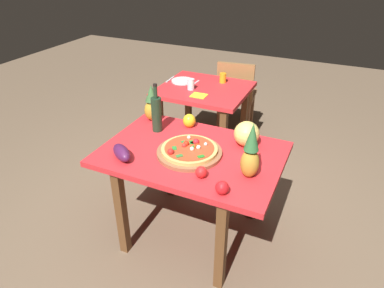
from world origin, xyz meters
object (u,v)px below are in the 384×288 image
(dining_chair, at_px, (236,93))
(napkin_folded, at_px, (199,95))
(tomato_near_board, at_px, (201,172))
(pizza, at_px, (189,149))
(pineapple_right, at_px, (152,105))
(dinner_plate, at_px, (182,81))
(pizza_board, at_px, (189,152))
(knife_utensil, at_px, (195,83))
(display_table, at_px, (192,163))
(background_table, at_px, (204,99))
(melon, at_px, (247,134))
(drinking_glass_water, at_px, (191,84))
(fork_utensil, at_px, (170,79))
(bell_pepper, at_px, (189,121))
(pineapple_left, at_px, (251,154))
(eggplant, at_px, (122,153))
(wine_bottle, at_px, (157,113))
(tomato_by_bottle, at_px, (222,188))
(drinking_glass_juice, at_px, (223,78))

(dining_chair, distance_m, napkin_folded, 0.86)
(tomato_near_board, xyz_separation_m, napkin_folded, (-0.52, 1.16, -0.03))
(pizza, distance_m, pineapple_right, 0.60)
(dinner_plate, bearing_deg, pizza_board, -62.22)
(knife_utensil, bearing_deg, tomato_near_board, -62.98)
(display_table, xyz_separation_m, napkin_folded, (-0.35, 0.92, 0.10))
(display_table, bearing_deg, background_table, 108.77)
(pizza_board, relative_size, knife_utensil, 2.41)
(napkin_folded, bearing_deg, pineapple_right, -102.26)
(melon, height_order, drinking_glass_water, melon)
(tomato_near_board, distance_m, fork_utensil, 1.72)
(dining_chair, height_order, tomato_near_board, dining_chair)
(fork_utensil, height_order, napkin_folded, fork_utensil)
(fork_utensil, bearing_deg, bell_pepper, -56.65)
(display_table, height_order, pineapple_left, pineapple_left)
(eggplant, distance_m, tomato_near_board, 0.55)
(dining_chair, relative_size, wine_bottle, 2.33)
(tomato_near_board, bearing_deg, tomato_by_bottle, -29.57)
(pineapple_right, relative_size, knife_utensil, 1.62)
(pineapple_left, bearing_deg, pineapple_right, 154.92)
(display_table, relative_size, pineapple_right, 4.13)
(tomato_near_board, height_order, knife_utensil, tomato_near_board)
(tomato_by_bottle, xyz_separation_m, knife_utensil, (-0.85, 1.52, -0.04))
(pizza, xyz_separation_m, napkin_folded, (-0.34, 0.95, -0.04))
(pizza, distance_m, fork_utensil, 1.45)
(napkin_folded, bearing_deg, pizza, -70.10)
(eggplant, bearing_deg, background_table, 90.41)
(drinking_glass_juice, distance_m, drinking_glass_water, 0.37)
(dining_chair, relative_size, pineapple_left, 2.37)
(pineapple_right, bearing_deg, pizza, -36.00)
(display_table, distance_m, pineapple_right, 0.61)
(eggplant, distance_m, knife_utensil, 1.46)
(background_table, height_order, eggplant, eggplant)
(pizza_board, relative_size, fork_utensil, 2.41)
(pizza_board, height_order, knife_utensil, pizza_board)
(wine_bottle, relative_size, bell_pepper, 3.46)
(dining_chair, height_order, pineapple_right, pineapple_right)
(pineapple_left, xyz_separation_m, eggplant, (-0.80, -0.15, -0.11))
(wine_bottle, distance_m, melon, 0.67)
(melon, distance_m, fork_utensil, 1.45)
(melon, height_order, knife_utensil, melon)
(tomato_near_board, relative_size, dinner_plate, 0.33)
(pizza_board, relative_size, melon, 2.47)
(wine_bottle, height_order, drinking_glass_juice, wine_bottle)
(tomato_by_bottle, relative_size, knife_utensil, 0.44)
(dinner_plate, relative_size, napkin_folded, 1.57)
(pineapple_right, bearing_deg, drinking_glass_juice, 78.47)
(pineapple_left, xyz_separation_m, pineapple_right, (-0.91, 0.43, -0.03))
(pizza, bearing_deg, background_table, 108.04)
(drinking_glass_water, bearing_deg, bell_pepper, -66.12)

